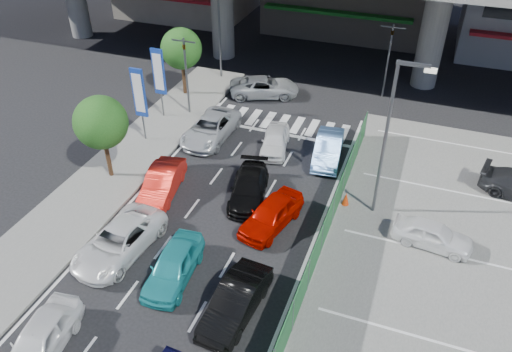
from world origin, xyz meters
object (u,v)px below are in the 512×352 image
at_px(wagon_silver_front_left, 211,128).
at_px(street_lamp_right, 391,129).
at_px(taxi_teal_mid, 173,266).
at_px(sedan_black_mid, 249,188).
at_px(signboard_far, 159,74).
at_px(parked_sedan_white, 433,235).
at_px(sedan_white_front_mid, 275,140).
at_px(kei_truck_front_right, 328,149).
at_px(traffic_light_left, 185,58).
at_px(hatch_black_mid_right, 236,302).
at_px(street_lamp_left, 221,15).
at_px(sedan_white_mid_left, 119,241).
at_px(tree_far, 181,49).
at_px(tree_near, 101,123).
at_px(traffic_cone, 346,199).
at_px(crossing_wagon_silver, 264,87).
at_px(van_white_back_left, 40,340).
at_px(signboard_near, 139,95).
at_px(taxi_orange_right, 271,214).
at_px(traffic_light_right, 391,43).
at_px(taxi_orange_left, 162,183).

bearing_deg(wagon_silver_front_left, street_lamp_right, -17.30).
relative_size(taxi_teal_mid, sedan_black_mid, 0.94).
bearing_deg(signboard_far, parked_sedan_white, -20.64).
relative_size(sedan_white_front_mid, kei_truck_front_right, 0.88).
distance_m(signboard_far, parked_sedan_white, 18.86).
xyz_separation_m(traffic_light_left, hatch_black_mid_right, (9.17, -14.32, -3.25)).
bearing_deg(sedan_white_front_mid, street_lamp_right, -40.22).
bearing_deg(street_lamp_left, sedan_white_front_mid, -50.13).
bearing_deg(sedan_white_mid_left, parked_sedan_white, 27.59).
bearing_deg(parked_sedan_white, tree_far, 67.30).
bearing_deg(wagon_silver_front_left, tree_near, -120.23).
bearing_deg(tree_near, traffic_cone, 8.90).
xyz_separation_m(signboard_far, crossing_wagon_silver, (5.18, 5.26, -2.39)).
distance_m(traffic_light_left, parked_sedan_white, 18.10).
height_order(traffic_light_left, van_white_back_left, traffic_light_left).
bearing_deg(van_white_back_left, traffic_light_left, 92.43).
distance_m(street_lamp_right, sedan_black_mid, 7.71).
relative_size(traffic_light_left, kei_truck_front_right, 1.24).
bearing_deg(taxi_teal_mid, sedan_black_mid, 76.02).
bearing_deg(wagon_silver_front_left, traffic_cone, -20.38).
relative_size(van_white_back_left, taxi_teal_mid, 1.00).
xyz_separation_m(signboard_near, wagon_silver_front_left, (3.66, 1.63, -2.37)).
bearing_deg(taxi_orange_right, traffic_light_right, 93.54).
bearing_deg(street_lamp_right, taxi_teal_mid, -134.86).
distance_m(street_lamp_right, kei_truck_front_right, 6.58).
bearing_deg(traffic_light_left, van_white_back_left, -80.20).
bearing_deg(taxi_orange_left, traffic_cone, 3.75).
relative_size(traffic_light_right, signboard_far, 1.11).
relative_size(street_lamp_right, taxi_teal_mid, 1.98).
relative_size(taxi_orange_left, sedan_black_mid, 0.97).
height_order(street_lamp_left, signboard_near, street_lamp_left).
bearing_deg(signboard_near, hatch_black_mid_right, -45.40).
bearing_deg(signboard_near, traffic_cone, -8.97).
distance_m(taxi_orange_left, kei_truck_front_right, 9.60).
relative_size(sedan_black_mid, kei_truck_front_right, 1.03).
bearing_deg(sedan_white_mid_left, signboard_far, 115.66).
xyz_separation_m(street_lamp_right, sedan_white_mid_left, (-10.41, -6.92, -4.08)).
bearing_deg(tree_far, taxi_orange_right, -47.47).
distance_m(traffic_light_left, sedan_white_front_mid, 7.86).
bearing_deg(traffic_light_right, crossing_wagon_silver, -160.89).
bearing_deg(tree_near, signboard_near, 92.87).
height_order(van_white_back_left, sedan_white_front_mid, van_white_back_left).
bearing_deg(wagon_silver_front_left, taxi_orange_right, -45.06).
bearing_deg(kei_truck_front_right, signboard_near, -177.28).
height_order(street_lamp_left, taxi_teal_mid, street_lamp_left).
xyz_separation_m(traffic_light_right, tree_far, (-13.30, -4.50, -0.55)).
height_order(traffic_light_right, taxi_teal_mid, traffic_light_right).
bearing_deg(traffic_light_right, sedan_black_mid, -108.48).
relative_size(wagon_silver_front_left, traffic_cone, 7.00).
distance_m(sedan_black_mid, taxi_orange_right, 2.44).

